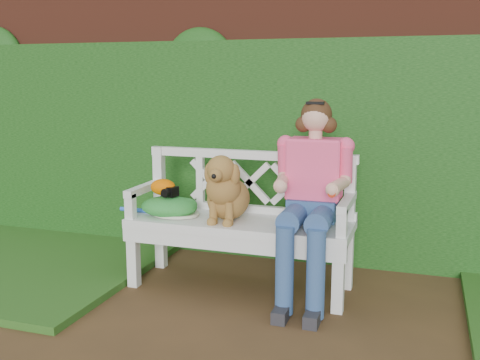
% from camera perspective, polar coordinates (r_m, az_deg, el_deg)
% --- Properties ---
extents(ground, '(60.00, 60.00, 0.00)m').
position_cam_1_polar(ground, '(3.02, 0.75, -17.70)').
color(ground, '#432E1A').
extents(brick_wall, '(10.00, 0.30, 2.20)m').
position_cam_1_polar(brick_wall, '(4.52, 8.15, 6.24)').
color(brick_wall, maroon).
rests_on(brick_wall, ground).
extents(ivy_hedge, '(10.00, 0.18, 1.70)m').
position_cam_1_polar(ivy_hedge, '(4.34, 7.54, 2.75)').
color(ivy_hedge, '#2D6521').
rests_on(ivy_hedge, ground).
extents(garden_bench, '(1.59, 0.64, 0.48)m').
position_cam_1_polar(garden_bench, '(3.85, -0.00, -7.48)').
color(garden_bench, white).
rests_on(garden_bench, ground).
extents(seated_woman, '(0.72, 0.82, 1.21)m').
position_cam_1_polar(seated_woman, '(3.61, 7.38, -2.75)').
color(seated_woman, '#F8416D').
rests_on(seated_woman, ground).
extents(dog, '(0.35, 0.45, 0.46)m').
position_cam_1_polar(dog, '(3.71, -1.36, -0.67)').
color(dog, '#A75D2B').
rests_on(dog, garden_bench).
extents(tennis_racket, '(0.67, 0.40, 0.03)m').
position_cam_1_polar(tennis_racket, '(3.92, -6.90, -3.35)').
color(tennis_racket, white).
rests_on(tennis_racket, garden_bench).
extents(green_bag, '(0.40, 0.31, 0.14)m').
position_cam_1_polar(green_bag, '(3.90, -7.21, -2.63)').
color(green_bag, '#2C8B22').
rests_on(green_bag, garden_bench).
extents(camera_item, '(0.12, 0.10, 0.07)m').
position_cam_1_polar(camera_item, '(3.88, -7.14, -1.14)').
color(camera_item, black).
rests_on(camera_item, green_bag).
extents(baseball_glove, '(0.20, 0.17, 0.11)m').
position_cam_1_polar(baseball_glove, '(3.92, -7.83, -0.72)').
color(baseball_glove, '#DF5F00').
rests_on(baseball_glove, green_bag).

